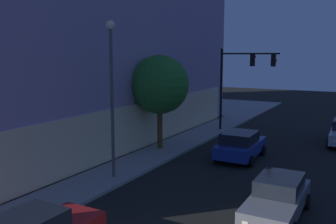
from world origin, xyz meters
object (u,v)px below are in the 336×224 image
car_blue (240,145)px  traffic_light_far_corner (242,73)px  street_lamp_sidewalk (112,80)px  car_grey (278,198)px  sidewalk_tree (160,85)px

car_blue → traffic_light_far_corner: bearing=18.2°
car_blue → street_lamp_sidewalk: bearing=147.1°
street_lamp_sidewalk → car_grey: street_lamp_sidewalk is taller
street_lamp_sidewalk → sidewalk_tree: 6.20m
street_lamp_sidewalk → car_grey: bearing=-92.9°
sidewalk_tree → traffic_light_far_corner: bearing=-20.2°
sidewalk_tree → car_blue: 6.24m
traffic_light_far_corner → sidewalk_tree: 8.26m
traffic_light_far_corner → sidewalk_tree: traffic_light_far_corner is taller
street_lamp_sidewalk → car_blue: street_lamp_sidewalk is taller
sidewalk_tree → car_blue: sidewalk_tree is taller
sidewalk_tree → car_blue: size_ratio=1.37×
car_blue → sidewalk_tree: bearing=96.0°
sidewalk_tree → car_grey: size_ratio=1.29×
street_lamp_sidewalk → sidewalk_tree: street_lamp_sidewalk is taller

